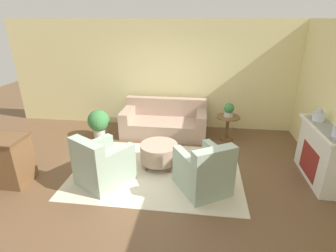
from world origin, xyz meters
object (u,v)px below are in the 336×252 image
(armchair_left, at_px, (102,165))
(ottoman_table, at_px, (159,152))
(couch, at_px, (164,123))
(vase_mantel_near, at_px, (319,116))
(side_table, at_px, (228,123))
(potted_plant_floor, at_px, (99,122))
(armchair_right, at_px, (204,172))
(potted_plant_on_side_table, at_px, (229,110))

(armchair_left, distance_m, ottoman_table, 1.17)
(couch, height_order, ottoman_table, couch)
(armchair_left, relative_size, vase_mantel_near, 4.74)
(side_table, distance_m, vase_mantel_near, 2.06)
(couch, bearing_deg, vase_mantel_near, -23.38)
(couch, height_order, armchair_left, armchair_left)
(ottoman_table, distance_m, vase_mantel_near, 3.09)
(side_table, bearing_deg, potted_plant_floor, -174.33)
(armchair_left, distance_m, potted_plant_floor, 2.03)
(couch, bearing_deg, ottoman_table, -85.85)
(armchair_right, height_order, potted_plant_floor, armchair_right)
(armchair_right, relative_size, ottoman_table, 1.49)
(ottoman_table, bearing_deg, armchair_right, -38.48)
(ottoman_table, height_order, vase_mantel_near, vase_mantel_near)
(ottoman_table, xyz_separation_m, side_table, (1.46, 1.48, 0.11))
(couch, distance_m, potted_plant_floor, 1.65)
(armchair_left, xyz_separation_m, potted_plant_floor, (-0.78, 1.88, 0.05))
(vase_mantel_near, bearing_deg, armchair_right, -154.52)
(vase_mantel_near, height_order, potted_plant_on_side_table, vase_mantel_near)
(ottoman_table, height_order, potted_plant_on_side_table, potted_plant_on_side_table)
(armchair_right, bearing_deg, couch, 113.59)
(armchair_left, xyz_separation_m, side_table, (2.38, 2.19, 0.05))
(armchair_right, relative_size, side_table, 1.86)
(potted_plant_on_side_table, bearing_deg, vase_mantel_near, -38.66)
(armchair_right, xyz_separation_m, ottoman_table, (-0.90, 0.71, -0.06))
(potted_plant_floor, bearing_deg, ottoman_table, -34.43)
(armchair_right, bearing_deg, vase_mantel_near, 25.48)
(ottoman_table, bearing_deg, vase_mantel_near, 5.28)
(side_table, bearing_deg, armchair_right, -104.48)
(armchair_left, bearing_deg, potted_plant_on_side_table, 42.61)
(armchair_left, distance_m, vase_mantel_near, 4.09)
(armchair_right, bearing_deg, potted_plant_on_side_table, 75.52)
(ottoman_table, relative_size, potted_plant_floor, 1.04)
(potted_plant_on_side_table, relative_size, potted_plant_floor, 0.46)
(armchair_left, bearing_deg, potted_plant_floor, 112.54)
(couch, distance_m, armchair_right, 2.53)
(side_table, xyz_separation_m, vase_mantel_near, (1.51, -1.20, 0.71))
(couch, distance_m, potted_plant_on_side_table, 1.65)
(couch, relative_size, armchair_right, 1.89)
(vase_mantel_near, xyz_separation_m, potted_plant_on_side_table, (-1.51, 1.20, -0.36))
(armchair_right, relative_size, potted_plant_on_side_table, 3.39)
(armchair_left, distance_m, potted_plant_on_side_table, 3.26)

